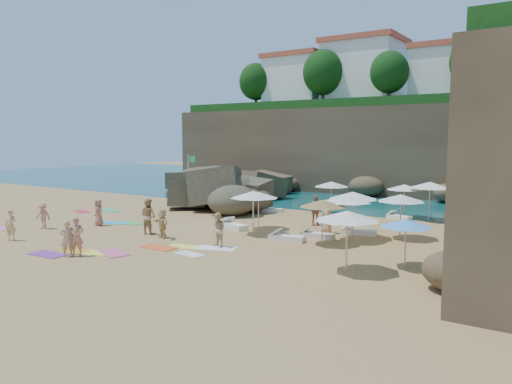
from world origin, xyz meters
The scene contains 50 objects.
ground centered at (0.00, 0.00, 0.00)m, with size 120.00×120.00×0.00m, color tan.
seawater centered at (0.00, 30.00, 0.00)m, with size 120.00×120.00×0.00m, color #0C4751.
cliff_back centered at (2.00, 25.00, 4.00)m, with size 44.00×8.00×8.00m, color brown.
rock_promontory centered at (-11.00, 16.00, 0.00)m, with size 12.00×7.00×2.00m, color brown, non-canonical shape.
clifftop_buildings centered at (2.96, 25.79, 11.24)m, with size 28.48×9.48×7.00m.
clifftop_trees centered at (4.78, 19.52, 11.26)m, with size 35.60×23.82×4.40m.
marina_masts centered at (-16.50, 30.00, 3.00)m, with size 3.10×0.10×6.00m.
rock_outcrop centered at (-4.86, 6.90, 0.00)m, with size 7.95×5.96×3.18m, color brown, non-canonical shape.
flag_pole centered at (-5.90, 6.14, 2.54)m, with size 0.78×0.15×3.98m.
parasol_0 centered at (3.82, 9.52, 2.05)m, with size 2.36×2.36×2.23m.
parasol_1 centered at (8.41, 10.80, 1.99)m, with size 2.30×2.30×2.17m.
parasol_2 centered at (10.13, 10.41, 2.25)m, with size 2.60×2.60×2.46m.
parasol_4 centered at (10.36, 3.89, 2.11)m, with size 2.43×2.43×2.30m.
parasol_5 centered at (2.78, 2.09, 1.95)m, with size 2.25×2.25×2.12m.
parasol_6 centered at (7.62, 0.42, 2.01)m, with size 2.32×2.32×2.19m.
parasol_7 centered at (8.28, 2.56, 2.23)m, with size 2.57×2.57×2.43m.
parasol_8 centered at (8.28, 1.84, 2.15)m, with size 2.48×2.48×2.35m.
parasol_9 centered at (3.38, 0.66, 2.16)m, with size 2.49×2.49×2.35m.
parasol_10 centered at (12.35, -1.75, 1.80)m, with size 2.08×2.08×1.97m.
parasol_11 centered at (10.65, -3.65, 2.20)m, with size 2.54×2.54×2.40m.
lounger_0 centered at (-0.10, 8.01, 0.13)m, with size 1.64×0.55×0.26m, color white.
lounger_1 centered at (8.36, 10.03, 0.13)m, with size 1.65×0.55×0.26m, color white.
lounger_2 centered at (8.19, 3.69, 0.15)m, with size 1.88×0.63×0.29m, color white.
lounger_3 centered at (1.59, 1.34, 0.15)m, with size 1.95×0.65×0.30m, color white.
lounger_4 centered at (6.74, 1.62, 0.14)m, with size 1.77×0.59×0.28m, color silver.
lounger_5 centered at (5.81, 0.10, 0.14)m, with size 1.84×0.61×0.29m, color white.
towel_2 centered at (-1.31, -7.24, 0.02)m, with size 1.74×0.87×0.03m, color orange.
towel_3 centered at (-4.78, -0.71, 0.02)m, with size 1.76×0.88×0.03m, color green.
towel_4 centered at (-0.11, -7.03, 0.02)m, with size 1.73×0.86×0.03m, color #EDFF43.
towel_5 centered at (3.90, -3.27, 0.02)m, with size 1.93×0.97×0.03m, color white.
towel_6 centered at (-1.59, -8.36, 0.02)m, with size 1.81×0.91×0.03m, color #742E96.
towel_7 centered at (-11.35, 0.87, 0.01)m, with size 1.63×0.81×0.03m, color #DB2644.
towel_8 centered at (-5.67, -1.13, 0.02)m, with size 1.78×0.89×0.03m, color #289ED9.
towel_9 centered at (0.59, -6.57, 0.02)m, with size 1.87×0.94×0.03m, color #D9547A.
towel_10 centered at (1.52, -4.60, 0.02)m, with size 1.83×0.92×0.03m, color #E15B23.
towel_11 centered at (-10.05, 2.20, 0.02)m, with size 1.87×0.93×0.03m, color #33B567.
towel_12 centered at (2.51, -3.83, 0.02)m, with size 1.77×0.88×0.03m, color #FFF143.
towel_13 centered at (3.65, -4.83, 0.01)m, with size 1.45×0.73×0.03m, color white.
person_stand_0 centered at (-5.88, -7.57, 0.80)m, with size 0.58×0.38×1.59m, color #E2A976.
person_stand_1 centered at (-1.39, -2.44, 0.97)m, with size 0.94×0.73×1.94m, color tan.
person_stand_2 centered at (-3.55, 8.49, 0.88)m, with size 1.14×0.47×1.77m, color tan.
person_stand_3 centered at (4.93, 4.94, 0.91)m, with size 1.06×0.44×1.82m, color #A96B54.
person_stand_4 centered at (6.57, 3.07, 0.93)m, with size 0.90×0.49×1.85m, color tan.
person_stand_5 centered at (-5.41, 9.34, 0.91)m, with size 1.69×0.49×1.82m, color #A78453.
person_stand_6 centered at (-0.55, -8.10, 0.80)m, with size 0.59×0.39×1.61m, color tan.
person_lie_0 centered at (-7.58, -4.67, 0.20)m, with size 0.95×1.47×0.39m, color tan.
person_lie_2 centered at (-5.72, -2.23, 0.21)m, with size 0.75×1.54×0.41m, color #A56652.
person_lie_3 centered at (0.06, -2.87, 0.20)m, with size 1.39×1.50×0.40m, color tan.
person_lie_4 centered at (-0.22, -7.86, 0.20)m, with size 0.62×1.70×0.41m, color tan.
person_lie_5 centered at (3.89, -3.07, 0.31)m, with size 0.80×1.64×0.62m, color #DDAD7D.
Camera 1 is at (18.24, -21.38, 5.19)m, focal length 35.00 mm.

